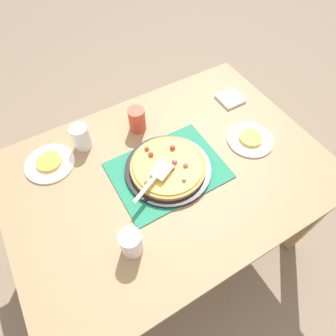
{
  "coord_description": "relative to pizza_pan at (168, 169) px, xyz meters",
  "views": [
    {
      "loc": [
        0.36,
        0.61,
        1.79
      ],
      "look_at": [
        0.0,
        0.0,
        0.77
      ],
      "focal_mm": 30.39,
      "sensor_mm": 36.0,
      "label": 1
    }
  ],
  "objects": [
    {
      "name": "napkin_stack",
      "position": [
        -0.52,
        -0.23,
        -0.01
      ],
      "size": [
        0.12,
        0.12,
        0.02
      ],
      "primitive_type": "cube",
      "color": "white",
      "rests_on": "dining_table"
    },
    {
      "name": "placemat",
      "position": [
        0.0,
        0.0,
        -0.01
      ],
      "size": [
        0.48,
        0.36,
        0.01
      ],
      "primitive_type": "cube",
      "color": "#237F5B",
      "rests_on": "dining_table"
    },
    {
      "name": "ground_plane",
      "position": [
        0.0,
        0.0,
        -0.76
      ],
      "size": [
        8.0,
        8.0,
        0.0
      ],
      "primitive_type": "plane",
      "color": "#84705B"
    },
    {
      "name": "cup_corner",
      "position": [
        0.27,
        -0.32,
        0.05
      ],
      "size": [
        0.08,
        0.08,
        0.12
      ],
      "primitive_type": "cylinder",
      "color": "white",
      "rests_on": "dining_table"
    },
    {
      "name": "cup_near",
      "position": [
        -0.0,
        -0.29,
        0.05
      ],
      "size": [
        0.08,
        0.08,
        0.12
      ],
      "primitive_type": "cylinder",
      "color": "#E04C38",
      "rests_on": "dining_table"
    },
    {
      "name": "served_slice_right",
      "position": [
        -0.43,
        0.05,
        0.01
      ],
      "size": [
        0.11,
        0.11,
        0.02
      ],
      "primitive_type": "cylinder",
      "color": "#EAB747",
      "rests_on": "plate_far_right"
    },
    {
      "name": "served_slice_left",
      "position": [
        0.44,
        -0.3,
        0.01
      ],
      "size": [
        0.11,
        0.11,
        0.02
      ],
      "primitive_type": "cylinder",
      "color": "gold",
      "rests_on": "plate_near_left"
    },
    {
      "name": "plate_far_right",
      "position": [
        -0.43,
        0.05,
        -0.01
      ],
      "size": [
        0.22,
        0.22,
        0.01
      ],
      "primitive_type": "cylinder",
      "color": "white",
      "rests_on": "dining_table"
    },
    {
      "name": "pizza_pan",
      "position": [
        0.0,
        0.0,
        0.0
      ],
      "size": [
        0.38,
        0.38,
        0.01
      ],
      "primitive_type": "cylinder",
      "color": "black",
      "rests_on": "placemat"
    },
    {
      "name": "dining_table",
      "position": [
        0.0,
        0.0,
        -0.12
      ],
      "size": [
        1.4,
        1.0,
        0.75
      ],
      "color": "#9E7A56",
      "rests_on": "ground_plane"
    },
    {
      "name": "cup_far",
      "position": [
        0.29,
        0.24,
        0.05
      ],
      "size": [
        0.08,
        0.08,
        0.12
      ],
      "primitive_type": "cylinder",
      "color": "white",
      "rests_on": "dining_table"
    },
    {
      "name": "pizza_server",
      "position": [
        0.09,
        0.04,
        0.06
      ],
      "size": [
        0.23,
        0.14,
        0.01
      ],
      "color": "silver",
      "rests_on": "pizza"
    },
    {
      "name": "pizza",
      "position": [
        0.0,
        -0.0,
        0.02
      ],
      "size": [
        0.33,
        0.33,
        0.05
      ],
      "color": "#B78442",
      "rests_on": "pizza_pan"
    },
    {
      "name": "plate_near_left",
      "position": [
        0.44,
        -0.3,
        -0.01
      ],
      "size": [
        0.22,
        0.22,
        0.01
      ],
      "primitive_type": "cylinder",
      "color": "white",
      "rests_on": "dining_table"
    }
  ]
}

